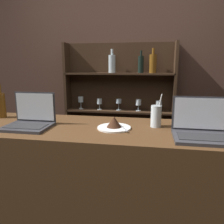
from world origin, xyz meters
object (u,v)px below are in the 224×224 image
object	(u,v)px
cake_plate	(114,124)
wine_bottle_amber	(1,105)
laptop_far	(201,129)
laptop_near	(30,120)
water_glass	(156,116)

from	to	relation	value
cake_plate	wine_bottle_amber	xyz separation A→B (m)	(-0.92, 0.15, 0.07)
laptop_far	wine_bottle_amber	distance (m)	1.47
laptop_near	cake_plate	world-z (taller)	laptop_near
water_glass	wine_bottle_amber	distance (m)	1.20
cake_plate	wine_bottle_amber	world-z (taller)	wine_bottle_amber
cake_plate	wine_bottle_amber	distance (m)	0.94
laptop_near	water_glass	world-z (taller)	laptop_near
laptop_far	wine_bottle_amber	xyz separation A→B (m)	(-1.44, 0.25, 0.06)
water_glass	cake_plate	bearing A→B (deg)	-161.98
cake_plate	wine_bottle_amber	bearing A→B (deg)	170.50
cake_plate	laptop_near	bearing A→B (deg)	-174.59
laptop_far	wine_bottle_amber	size ratio (longest dim) A/B	1.19
laptop_far	cake_plate	size ratio (longest dim) A/B	1.44
laptop_near	water_glass	bearing A→B (deg)	9.60
laptop_near	water_glass	size ratio (longest dim) A/B	1.33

